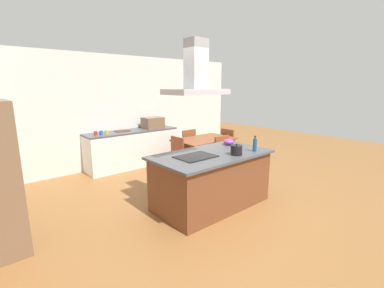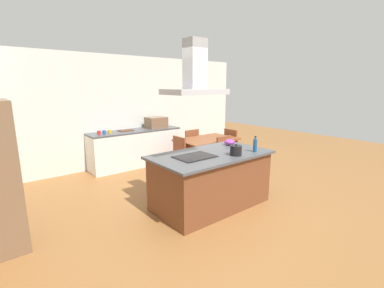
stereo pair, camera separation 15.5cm
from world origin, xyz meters
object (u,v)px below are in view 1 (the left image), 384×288
object	(u,v)px
cooktop	(196,157)
chair_at_right_end	(230,143)
range_hood	(196,77)
cutting_board	(122,131)
countertop_microwave	(153,123)
chair_facing_island	(225,154)
olive_oil_bottle	(255,145)
dining_table	(204,142)
chair_facing_back_wall	(186,144)
mixing_bowl	(229,142)
coffee_mug_yellow	(107,132)
chair_at_left_end	(174,155)
tea_kettle	(236,150)
coffee_mug_blue	(101,133)
coffee_mug_red	(96,133)

from	to	relation	value
cooktop	chair_at_right_end	size ratio (longest dim) A/B	0.67
chair_at_right_end	range_hood	distance (m)	3.37
cutting_board	countertop_microwave	bearing A→B (deg)	-3.43
range_hood	chair_facing_island	bearing A→B (deg)	28.01
olive_oil_bottle	dining_table	bearing A→B (deg)	71.42
olive_oil_bottle	chair_facing_island	distance (m)	1.48
cooktop	chair_facing_back_wall	distance (m)	2.76
olive_oil_bottle	mixing_bowl	distance (m)	0.63
coffee_mug_yellow	range_hood	bearing A→B (deg)	-85.86
chair_at_left_end	tea_kettle	bearing A→B (deg)	-94.29
coffee_mug_blue	chair_facing_island	distance (m)	2.80
coffee_mug_red	cooktop	bearing A→B (deg)	-80.96
dining_table	range_hood	xyz separation A→B (m)	(-1.63, -1.53, 1.43)
dining_table	chair_facing_back_wall	xyz separation A→B (m)	(0.00, 0.67, -0.16)
chair_at_left_end	coffee_mug_blue	bearing A→B (deg)	129.40
countertop_microwave	coffee_mug_yellow	distance (m)	1.28
chair_at_left_end	cooktop	bearing A→B (deg)	-114.98
coffee_mug_red	chair_at_left_end	bearing A→B (deg)	-48.34
coffee_mug_blue	range_hood	size ratio (longest dim) A/B	0.10
countertop_microwave	chair_at_right_end	size ratio (longest dim) A/B	0.56
chair_facing_island	coffee_mug_red	bearing A→B (deg)	136.49
coffee_mug_red	chair_facing_back_wall	xyz separation A→B (m)	(2.08, -0.64, -0.44)
olive_oil_bottle	coffee_mug_yellow	xyz separation A→B (m)	(-1.19, 3.20, -0.07)
tea_kettle	olive_oil_bottle	bearing A→B (deg)	-6.44
cooktop	range_hood	xyz separation A→B (m)	(0.00, 0.00, 1.20)
coffee_mug_blue	chair_at_left_end	size ratio (longest dim) A/B	0.10
olive_oil_bottle	coffee_mug_yellow	world-z (taller)	olive_oil_bottle
mixing_bowl	chair_at_right_end	xyz separation A→B (m)	(1.50, 1.28, -0.45)
olive_oil_bottle	chair_facing_island	xyz separation A→B (m)	(0.64, 1.24, -0.50)
dining_table	chair_facing_island	bearing A→B (deg)	-90.00
cooktop	cutting_board	size ratio (longest dim) A/B	1.76
mixing_bowl	coffee_mug_red	distance (m)	2.99
countertop_microwave	chair_at_right_end	bearing A→B (deg)	-42.44
tea_kettle	coffee_mug_blue	size ratio (longest dim) A/B	2.65
cutting_board	chair_facing_back_wall	distance (m)	1.63
countertop_microwave	cutting_board	world-z (taller)	countertop_microwave
dining_table	chair_at_right_end	size ratio (longest dim) A/B	1.57
coffee_mug_red	chair_at_right_end	bearing A→B (deg)	-23.62
countertop_microwave	chair_at_left_end	world-z (taller)	countertop_microwave
dining_table	chair_facing_back_wall	size ratio (longest dim) A/B	1.57
coffee_mug_yellow	chair_facing_back_wall	bearing A→B (deg)	-19.03
coffee_mug_yellow	chair_at_right_end	world-z (taller)	coffee_mug_yellow
cooktop	countertop_microwave	bearing A→B (deg)	69.63
cooktop	range_hood	bearing A→B (deg)	0.00
chair_at_right_end	range_hood	world-z (taller)	range_hood
olive_oil_bottle	coffee_mug_blue	distance (m)	3.45
chair_facing_back_wall	mixing_bowl	bearing A→B (deg)	-106.73
olive_oil_bottle	countertop_microwave	distance (m)	3.25
cooktop	countertop_microwave	world-z (taller)	countertop_microwave
cutting_board	chair_facing_back_wall	xyz separation A→B (m)	(1.39, -0.73, -0.40)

